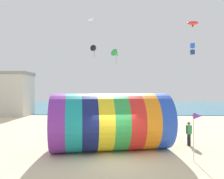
# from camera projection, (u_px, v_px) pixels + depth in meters

# --- Properties ---
(ground_plane) EXTENTS (120.00, 120.00, 0.00)m
(ground_plane) POSITION_uv_depth(u_px,v_px,m) (115.00, 160.00, 12.30)
(ground_plane) COLOR beige
(sea) EXTENTS (120.00, 40.00, 0.10)m
(sea) POSITION_uv_depth(u_px,v_px,m) (120.00, 106.00, 53.98)
(sea) COLOR teal
(sea) RESTS_ON ground
(giant_inflatable_tube) EXTENTS (8.26, 5.19, 3.71)m
(giant_inflatable_tube) POSITION_uv_depth(u_px,v_px,m) (111.00, 122.00, 14.40)
(giant_inflatable_tube) COLOR purple
(giant_inflatable_tube) RESTS_ON ground
(kite_handler) EXTENTS (0.41, 0.33, 1.69)m
(kite_handler) POSITION_uv_depth(u_px,v_px,m) (189.00, 133.00, 15.49)
(kite_handler) COLOR black
(kite_handler) RESTS_ON ground
(kite_blue_box) EXTENTS (0.54, 0.54, 1.33)m
(kite_blue_box) POSITION_uv_depth(u_px,v_px,m) (192.00, 49.00, 24.72)
(kite_blue_box) COLOR blue
(kite_black_delta) EXTENTS (1.28, 1.39, 1.75)m
(kite_black_delta) POSITION_uv_depth(u_px,v_px,m) (94.00, 49.00, 29.44)
(kite_black_delta) COLOR black
(kite_red_parafoil) EXTENTS (1.33, 0.64, 0.70)m
(kite_red_parafoil) POSITION_uv_depth(u_px,v_px,m) (193.00, 23.00, 25.39)
(kite_red_parafoil) COLOR red
(kite_white_parafoil) EXTENTS (1.01, 1.13, 0.58)m
(kite_white_parafoil) POSITION_uv_depth(u_px,v_px,m) (91.00, 20.00, 27.04)
(kite_white_parafoil) COLOR white
(kite_green_delta) EXTENTS (1.47, 1.53, 1.89)m
(kite_green_delta) POSITION_uv_depth(u_px,v_px,m) (116.00, 54.00, 27.43)
(kite_green_delta) COLOR green
(bystander_near_water) EXTENTS (0.40, 0.42, 1.53)m
(bystander_near_water) POSITION_uv_depth(u_px,v_px,m) (143.00, 118.00, 24.51)
(bystander_near_water) COLOR #383D56
(bystander_near_water) RESTS_ON ground
(bystander_mid_beach) EXTENTS (0.42, 0.39, 1.69)m
(bystander_mid_beach) POSITION_uv_depth(u_px,v_px,m) (60.00, 119.00, 23.49)
(bystander_mid_beach) COLOR black
(bystander_mid_beach) RESTS_ON ground
(beach_flag) EXTENTS (0.47, 0.36, 2.69)m
(beach_flag) POSITION_uv_depth(u_px,v_px,m) (197.00, 118.00, 12.01)
(beach_flag) COLOR silver
(beach_flag) RESTS_ON ground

